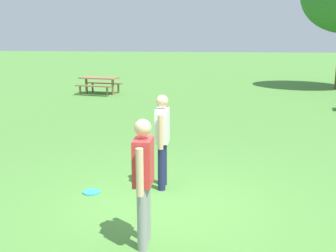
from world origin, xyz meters
TOP-DOWN VIEW (x-y plane):
  - ground_plane at (0.00, 0.00)m, footprint 120.00×120.00m
  - person_thrower at (-0.12, 0.80)m, footprint 0.23×0.61m
  - person_catcher at (-0.06, -1.23)m, footprint 0.23×0.61m
  - frisbee at (-1.28, 0.37)m, footprint 0.29×0.29m
  - picnic_table_far at (-4.65, 11.92)m, footprint 1.92×1.70m

SIDE VIEW (x-z plane):
  - ground_plane at x=0.00m, z-range 0.00..0.00m
  - frisbee at x=-1.28m, z-range 0.00..0.03m
  - picnic_table_far at x=-4.65m, z-range 0.18..0.95m
  - person_thrower at x=-0.12m, z-range 0.12..1.76m
  - person_catcher at x=-0.06m, z-range 0.12..1.76m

